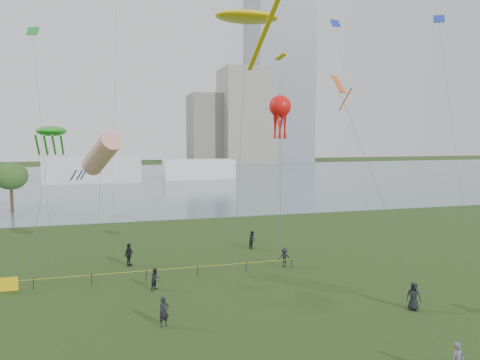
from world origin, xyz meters
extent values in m
plane|color=#1A310F|center=(0.00, 0.00, 0.00)|extent=(400.00, 400.00, 0.00)
cube|color=slate|center=(0.00, 100.00, 0.02)|extent=(400.00, 120.00, 0.08)
cube|color=gray|center=(62.00, 168.00, 60.00)|extent=(24.00, 24.00, 120.00)
cube|color=gray|center=(46.00, 162.00, 19.00)|extent=(20.00, 20.00, 38.00)
cube|color=slate|center=(32.00, 168.00, 14.00)|extent=(16.00, 18.00, 28.00)
cube|color=silver|center=(-12.00, 95.00, 3.00)|extent=(22.00, 8.00, 6.00)
cube|color=white|center=(14.00, 98.00, 2.50)|extent=(18.00, 7.00, 5.00)
cylinder|color=#3A281A|center=(-22.12, 52.24, 1.65)|extent=(0.44, 0.44, 3.30)
ellipsoid|color=#365B24|center=(-22.12, 52.24, 5.35)|extent=(4.69, 4.69, 3.96)
cylinder|color=black|center=(-14.14, 14.67, 0.42)|extent=(0.07, 0.07, 0.85)
cylinder|color=black|center=(-10.14, 14.67, 0.42)|extent=(0.07, 0.07, 0.85)
cylinder|color=black|center=(-6.14, 14.67, 0.42)|extent=(0.07, 0.07, 0.85)
cylinder|color=black|center=(-2.14, 14.67, 0.42)|extent=(0.07, 0.07, 0.85)
cylinder|color=black|center=(1.86, 14.67, 0.42)|extent=(0.07, 0.07, 0.85)
cylinder|color=black|center=(5.86, 14.67, 0.42)|extent=(0.07, 0.07, 0.85)
cylinder|color=yellow|center=(-6.14, 14.67, 0.75)|extent=(24.00, 0.03, 0.03)
cube|color=yellow|center=(-16.14, 14.67, 0.55)|extent=(2.00, 0.04, 1.00)
imported|color=black|center=(-5.68, 12.26, 0.78)|extent=(0.95, 0.96, 1.56)
imported|color=black|center=(5.38, 15.16, 0.81)|extent=(1.21, 1.09, 1.63)
imported|color=black|center=(-7.23, 19.16, 0.97)|extent=(1.04, 1.21, 1.95)
imported|color=black|center=(9.69, 3.75, 0.90)|extent=(1.05, 0.93, 1.81)
imported|color=black|center=(-5.87, 5.53, 0.87)|extent=(0.74, 0.62, 1.74)
imported|color=black|center=(4.74, 22.07, 0.88)|extent=(1.09, 1.07, 1.77)
cylinder|color=#3F3F42|center=(1.14, 13.82, 10.45)|extent=(3.15, 7.12, 20.91)
ellipsoid|color=yellow|center=(2.70, 17.37, 20.90)|extent=(5.41, 3.38, 0.85)
cube|color=yellow|center=(2.70, 13.17, 18.50)|extent=(0.36, 6.98, 4.09)
cube|color=yellow|center=(2.70, 9.37, 16.40)|extent=(0.95, 0.95, 0.42)
cylinder|color=#3F3F42|center=(-9.60, 17.69, 4.79)|extent=(0.75, 2.64, 9.59)
cylinder|color=#E7411C|center=(-9.24, 19.00, 9.58)|extent=(3.58, 5.05, 3.75)
cylinder|color=#1C32C4|center=(-10.64, 17.80, 7.98)|extent=(0.60, 1.13, 0.88)
cylinder|color=#1C32C4|center=(-10.92, 18.18, 7.98)|extent=(0.60, 1.13, 0.88)
cylinder|color=#1C32C4|center=(-11.37, 18.03, 7.98)|extent=(0.60, 1.13, 0.88)
cylinder|color=#1C32C4|center=(-11.37, 17.56, 7.98)|extent=(0.60, 1.13, 0.88)
cylinder|color=#1C32C4|center=(-10.92, 17.42, 7.98)|extent=(0.60, 1.13, 0.88)
cylinder|color=#3F3F42|center=(-13.63, 14.84, 5.70)|extent=(1.76, 3.86, 11.41)
ellipsoid|color=#1E9C1C|center=(-12.76, 16.75, 11.40)|extent=(2.15, 3.87, 0.75)
cylinder|color=#1E9C1C|center=(-13.56, 15.15, 10.40)|extent=(0.16, 1.79, 1.54)
cylinder|color=#1E9C1C|center=(-13.01, 15.15, 10.40)|extent=(0.16, 1.79, 1.54)
cylinder|color=#1E9C1C|center=(-12.46, 15.15, 10.40)|extent=(0.16, 1.79, 1.54)
cylinder|color=#1E9C1C|center=(-11.91, 15.15, 10.40)|extent=(0.16, 1.79, 1.54)
cylinder|color=#3F3F42|center=(4.94, 15.10, 6.84)|extent=(2.57, 7.17, 13.70)
sphere|color=red|center=(6.21, 18.67, 13.68)|extent=(1.99, 1.99, 1.99)
cylinder|color=red|center=(6.71, 18.67, 12.08)|extent=(0.18, 0.54, 2.60)
cylinder|color=red|center=(6.46, 19.11, 12.08)|extent=(0.49, 0.36, 2.61)
cylinder|color=red|center=(5.96, 19.11, 12.08)|extent=(0.49, 0.36, 2.61)
cylinder|color=red|center=(5.71, 18.67, 12.08)|extent=(0.18, 0.54, 2.60)
cylinder|color=red|center=(5.96, 18.24, 12.08)|extent=(0.49, 0.36, 2.61)
cylinder|color=red|center=(6.46, 18.24, 12.08)|extent=(0.49, 0.36, 2.61)
cylinder|color=#3F3F42|center=(6.04, 1.62, 7.15)|extent=(1.16, 9.40, 14.31)
cube|color=#F95A16|center=(5.48, 6.31, 14.29)|extent=(1.35, 1.35, 1.10)
cylinder|color=#F95A16|center=(5.48, 5.41, 13.29)|extent=(0.08, 1.58, 1.35)
cube|color=#198C2D|center=(-14.29, 20.67, 19.44)|extent=(1.04, 1.00, 0.76)
cube|color=#1933B2|center=(11.88, 19.36, 21.44)|extent=(0.93, 0.60, 0.76)
cube|color=#1933B2|center=(19.05, 14.14, 21.11)|extent=(0.97, 0.68, 0.76)
camera|label=1|loc=(-8.84, -20.93, 11.02)|focal=35.00mm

